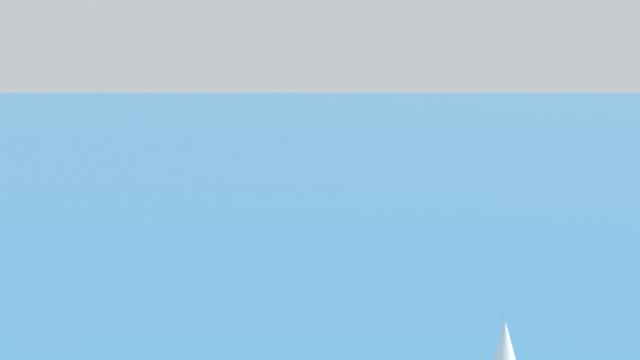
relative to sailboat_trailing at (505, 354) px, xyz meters
The scene contains 1 object.
sailboat_trailing is the anchor object (origin of this frame).
Camera 1 is at (-29.10, 106.29, 45.51)m, focal length 73.10 mm.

